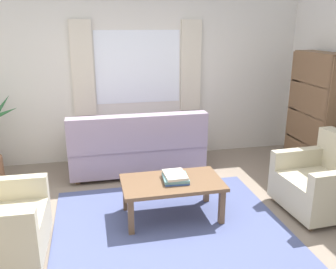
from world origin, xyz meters
name	(u,v)px	position (x,y,z in m)	size (l,w,h in m)	color
ground_plane	(169,226)	(0.00, 0.00, 0.00)	(6.24, 6.24, 0.00)	gray
wall_back	(138,76)	(0.00, 2.26, 1.30)	(5.32, 0.12, 2.60)	silver
window_with_curtains	(138,67)	(0.00, 2.18, 1.45)	(1.98, 0.07, 1.40)	white
area_rug	(169,225)	(0.00, 0.00, 0.01)	(2.44, 2.09, 0.01)	#4C5684
couch	(137,148)	(-0.13, 1.54, 0.37)	(1.90, 0.82, 0.92)	#998499
armchair_right	(324,182)	(1.81, -0.04, 0.35)	(0.86, 0.88, 0.88)	#BCB293
coffee_table	(172,186)	(0.07, 0.18, 0.38)	(1.10, 0.64, 0.44)	brown
book_stack_on_table	(175,177)	(0.11, 0.19, 0.48)	(0.30, 0.34, 0.08)	#335199
bookshelf	(313,119)	(2.35, 1.07, 0.78)	(0.30, 0.94, 1.72)	brown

